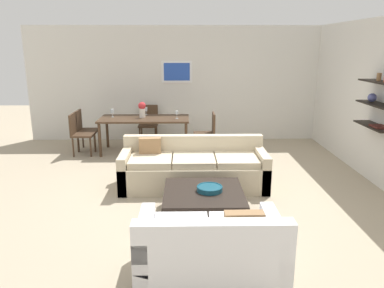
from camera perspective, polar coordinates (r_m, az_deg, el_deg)
The scene contains 16 objects.
ground_plane at distance 5.87m, azimuth 0.53°, elevation -7.59°, with size 18.00×18.00×0.00m, color tan.
back_wall_unit at distance 9.01m, azimuth 1.83°, elevation 9.18°, with size 8.40×0.09×2.70m.
right_wall_shelf_unit at distance 6.86m, azimuth 26.71°, elevation 5.82°, with size 0.34×8.20×2.70m.
sofa_beige at distance 6.08m, azimuth 0.18°, elevation -3.85°, with size 2.34×0.90×0.78m.
loveseat_white at distance 3.79m, azimuth 2.89°, elevation -16.13°, with size 1.42×0.90×0.78m.
coffee_table at distance 5.02m, azimuth 1.78°, elevation -9.27°, with size 1.05×1.05×0.38m.
decorative_bowl at distance 4.95m, azimuth 2.72°, elevation -6.80°, with size 0.34×0.34×0.07m.
dining_table at distance 8.03m, azimuth -7.30°, elevation 3.51°, with size 1.90×0.87×0.75m.
dining_chair_left_near at distance 8.14m, azimuth -16.94°, elevation 1.88°, with size 0.44×0.44×0.88m.
dining_chair_right_near at distance 7.84m, azimuth 2.49°, elevation 2.04°, with size 0.44×0.44×0.88m.
dining_chair_head at distance 8.89m, azimuth -6.70°, elevation 3.47°, with size 0.44×0.44×0.88m.
dining_chair_left_far at distance 8.51m, azimuth -16.25°, elevation 2.47°, with size 0.44×0.44×0.88m.
wine_glass_left_far at distance 8.21m, azimuth -12.14°, elevation 4.93°, with size 0.07×0.07×0.17m.
wine_glass_right_near at distance 7.85m, azimuth -2.34°, elevation 4.77°, with size 0.06×0.06×0.17m.
wine_glass_head at distance 8.37m, azimuth -7.07°, elevation 5.27°, with size 0.06×0.06×0.17m.
centerpiece_vase at distance 8.04m, azimuth -7.66°, elevation 5.36°, with size 0.16×0.16×0.33m.
Camera 1 is at (-0.15, -5.42, 2.24)m, focal length 34.77 mm.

